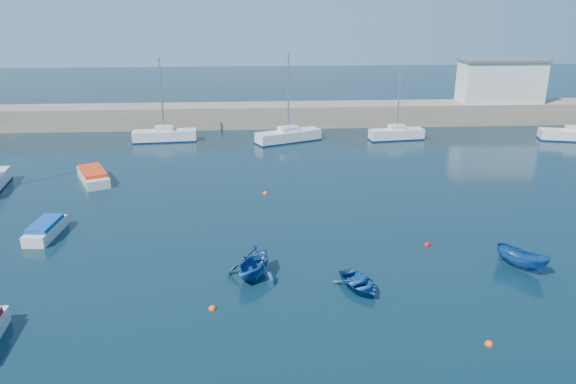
{
  "coord_description": "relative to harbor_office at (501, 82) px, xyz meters",
  "views": [
    {
      "loc": [
        -1.09,
        -22.46,
        15.0
      ],
      "look_at": [
        1.47,
        16.06,
        1.6
      ],
      "focal_mm": 35.0,
      "sensor_mm": 36.0,
      "label": 1
    }
  ],
  "objects": [
    {
      "name": "motorboat_2",
      "position": [
        -44.79,
        -21.44,
        -4.58
      ],
      "size": [
        3.89,
        5.63,
        1.1
      ],
      "rotation": [
        0.0,
        0.0,
        0.42
      ],
      "color": "silver",
      "rests_on": "ground"
    },
    {
      "name": "buoy_5",
      "position": [
        -20.47,
        -47.2,
        -5.1
      ],
      "size": [
        0.4,
        0.4,
        0.4
      ],
      "primitive_type": "sphere",
      "color": "#FF540D",
      "rests_on": "ground"
    },
    {
      "name": "motorboat_1",
      "position": [
        -44.89,
        -33.15,
        -4.63
      ],
      "size": [
        1.75,
        4.22,
        1.01
      ],
      "rotation": [
        0.0,
        0.0,
        -0.07
      ],
      "color": "silver",
      "rests_on": "ground"
    },
    {
      "name": "sailboat_6",
      "position": [
        -27.07,
        -8.48,
        -4.43
      ],
      "size": [
        7.45,
        4.83,
        9.55
      ],
      "rotation": [
        0.0,
        0.0,
        1.99
      ],
      "color": "silver",
      "rests_on": "ground"
    },
    {
      "name": "sailboat_5",
      "position": [
        -40.67,
        -7.33,
        -4.42
      ],
      "size": [
        6.98,
        2.55,
        9.07
      ],
      "rotation": [
        0.0,
        0.0,
        1.67
      ],
      "color": "silver",
      "rests_on": "ground"
    },
    {
      "name": "sailboat_8",
      "position": [
        4.74,
        -9.96,
        -4.48
      ],
      "size": [
        7.81,
        3.88,
        9.77
      ],
      "rotation": [
        0.0,
        0.0,
        1.32
      ],
      "color": "silver",
      "rests_on": "ground"
    },
    {
      "name": "back_wall",
      "position": [
        -30.0,
        0.0,
        -3.8
      ],
      "size": [
        96.0,
        4.5,
        2.6
      ],
      "primitive_type": "cube",
      "color": "gray",
      "rests_on": "ground"
    },
    {
      "name": "dinghy_center",
      "position": [
        -25.44,
        -41.67,
        -4.78
      ],
      "size": [
        3.15,
        3.68,
        0.64
      ],
      "primitive_type": "imported",
      "rotation": [
        0.0,
        0.0,
        0.35
      ],
      "color": "navy",
      "rests_on": "ground"
    },
    {
      "name": "dinghy_right",
      "position": [
        -15.59,
        -39.97,
        -4.48
      ],
      "size": [
        2.89,
        3.32,
        1.25
      ],
      "primitive_type": "imported",
      "rotation": [
        0.0,
        0.0,
        0.64
      ],
      "color": "navy",
      "rests_on": "ground"
    },
    {
      "name": "buoy_3",
      "position": [
        -30.09,
        -25.65,
        -5.1
      ],
      "size": [
        0.42,
        0.42,
        0.42
      ],
      "primitive_type": "sphere",
      "color": "#FF540D",
      "rests_on": "ground"
    },
    {
      "name": "buoy_1",
      "position": [
        -20.02,
        -36.32,
        -5.1
      ],
      "size": [
        0.44,
        0.44,
        0.44
      ],
      "primitive_type": "sphere",
      "color": "#B30D10",
      "rests_on": "ground"
    },
    {
      "name": "dinghy_left",
      "position": [
        -31.15,
        -39.92,
        -4.17
      ],
      "size": [
        4.25,
        4.48,
        1.85
      ],
      "primitive_type": "imported",
      "rotation": [
        0.0,
        0.0,
        -0.45
      ],
      "color": "navy",
      "rests_on": "ground"
    },
    {
      "name": "buoy_0",
      "position": [
        -33.28,
        -43.25,
        -5.1
      ],
      "size": [
        0.39,
        0.39,
        0.39
      ],
      "primitive_type": "sphere",
      "color": "#FF540D",
      "rests_on": "ground"
    },
    {
      "name": "harbor_office",
      "position": [
        0.0,
        0.0,
        0.0
      ],
      "size": [
        10.0,
        4.0,
        5.0
      ],
      "primitive_type": "cube",
      "color": "silver",
      "rests_on": "back_wall"
    },
    {
      "name": "sailboat_7",
      "position": [
        -14.99,
        -8.29,
        -4.44
      ],
      "size": [
        6.19,
        2.43,
        8.11
      ],
      "rotation": [
        0.0,
        0.0,
        1.7
      ],
      "color": "silver",
      "rests_on": "ground"
    },
    {
      "name": "ground",
      "position": [
        -30.0,
        -46.0,
        -5.1
      ],
      "size": [
        220.0,
        220.0,
        0.0
      ],
      "primitive_type": "plane",
      "color": "#0A222F",
      "rests_on": "ground"
    }
  ]
}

